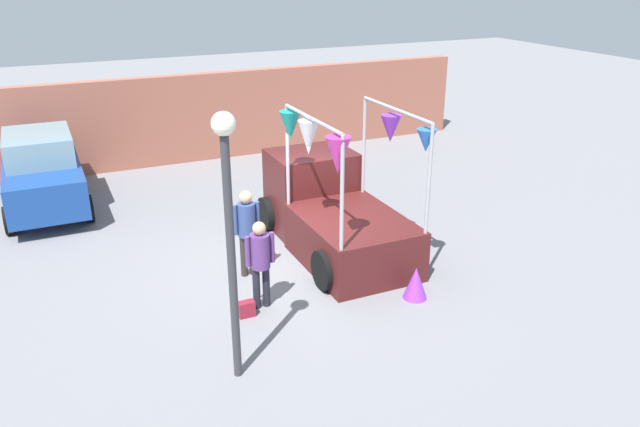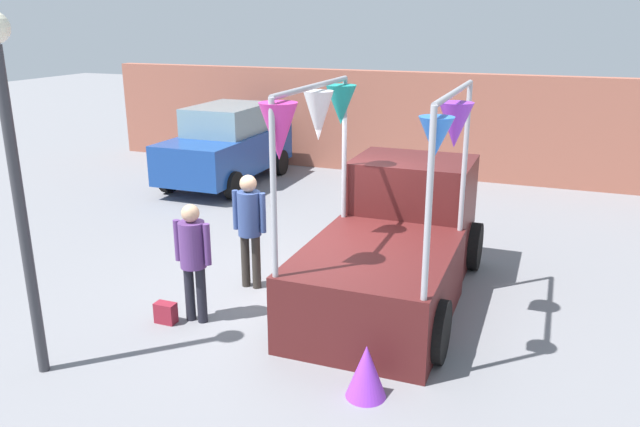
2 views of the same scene
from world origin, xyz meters
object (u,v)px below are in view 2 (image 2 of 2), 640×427
person_customer (193,252)px  street_lamp (11,150)px  handbag (166,313)px  folded_kite_bundle_violet (366,371)px  person_vendor (249,220)px  vendor_truck (395,237)px  parked_car (227,145)px

person_customer → street_lamp: 2.53m
handbag → folded_kite_bundle_violet: folded_kite_bundle_violet is taller
street_lamp → person_vendor: bearing=68.4°
street_lamp → handbag: bearing=67.0°
person_customer → vendor_truck: bearing=40.1°
vendor_truck → folded_kite_bundle_violet: vendor_truck is taller
person_vendor → handbag: bearing=-110.1°
street_lamp → folded_kite_bundle_violet: bearing=12.9°
vendor_truck → parked_car: 7.21m
parked_car → vendor_truck: bearing=-41.5°
parked_car → street_lamp: size_ratio=1.01×
vendor_truck → parked_car: vendor_truck is taller
vendor_truck → handbag: 3.36m
vendor_truck → folded_kite_bundle_violet: (0.41, -2.73, -0.55)m
vendor_truck → street_lamp: size_ratio=1.03×
person_vendor → street_lamp: size_ratio=0.44×
person_vendor → street_lamp: (-1.17, -2.95, 1.52)m
handbag → street_lamp: (-0.63, -1.50, 2.43)m
street_lamp → folded_kite_bundle_violet: size_ratio=6.57×
street_lamp → person_customer: bearing=59.9°
handbag → street_lamp: street_lamp is taller
vendor_truck → handbag: bearing=-141.2°
person_vendor → handbag: size_ratio=6.18×
vendor_truck → handbag: (-2.56, -2.06, -0.71)m
parked_car → person_customer: bearing=-64.3°
vendor_truck → person_vendor: vendor_truck is taller
parked_car → handbag: 7.44m
street_lamp → folded_kite_bundle_violet: 4.34m
parked_car → folded_kite_bundle_violet: 9.51m
folded_kite_bundle_violet → handbag: bearing=167.3°
vendor_truck → street_lamp: street_lamp is taller
person_vendor → street_lamp: street_lamp is taller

